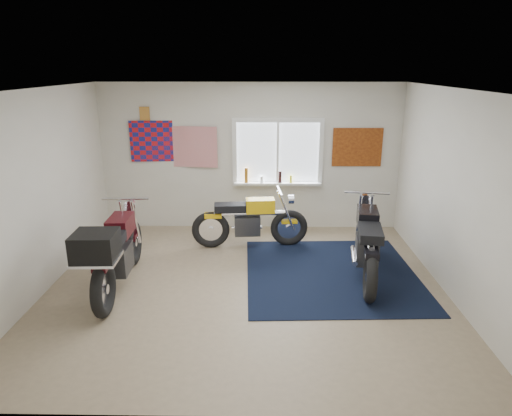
{
  "coord_description": "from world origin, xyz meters",
  "views": [
    {
      "loc": [
        0.24,
        -5.8,
        2.98
      ],
      "look_at": [
        0.14,
        0.4,
        1.03
      ],
      "focal_mm": 32.0,
      "sensor_mm": 36.0,
      "label": 1
    }
  ],
  "objects_px": {
    "black_chrome_bike": "(367,244)",
    "yellow_triumph": "(250,222)",
    "maroon_tourer": "(114,252)",
    "navy_rug": "(331,273)"
  },
  "relations": [
    {
      "from": "black_chrome_bike",
      "to": "yellow_triumph",
      "type": "bearing_deg",
      "value": 65.19
    },
    {
      "from": "black_chrome_bike",
      "to": "maroon_tourer",
      "type": "bearing_deg",
      "value": 107.63
    },
    {
      "from": "yellow_triumph",
      "to": "black_chrome_bike",
      "type": "xyz_separation_m",
      "value": [
        1.74,
        -1.12,
        0.06
      ]
    },
    {
      "from": "navy_rug",
      "to": "yellow_triumph",
      "type": "xyz_separation_m",
      "value": [
        -1.25,
        1.08,
        0.43
      ]
    },
    {
      "from": "navy_rug",
      "to": "black_chrome_bike",
      "type": "height_order",
      "value": "black_chrome_bike"
    },
    {
      "from": "black_chrome_bike",
      "to": "navy_rug",
      "type": "bearing_deg",
      "value": 92.87
    },
    {
      "from": "navy_rug",
      "to": "black_chrome_bike",
      "type": "xyz_separation_m",
      "value": [
        0.49,
        -0.04,
        0.49
      ]
    },
    {
      "from": "navy_rug",
      "to": "maroon_tourer",
      "type": "bearing_deg",
      "value": -168.15
    },
    {
      "from": "maroon_tourer",
      "to": "navy_rug",
      "type": "bearing_deg",
      "value": -80.39
    },
    {
      "from": "navy_rug",
      "to": "maroon_tourer",
      "type": "distance_m",
      "value": 3.13
    }
  ]
}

